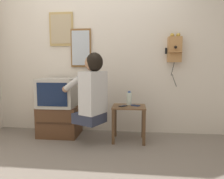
{
  "coord_description": "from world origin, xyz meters",
  "views": [
    {
      "loc": [
        0.49,
        -2.28,
        1.08
      ],
      "look_at": [
        0.2,
        0.5,
        0.75
      ],
      "focal_mm": 32.0,
      "sensor_mm": 36.0,
      "label": 1
    }
  ],
  "objects_px": {
    "wall_mirror": "(81,48)",
    "cell_phone_held": "(123,106)",
    "television": "(58,92)",
    "person": "(92,90)",
    "framed_picture": "(61,29)",
    "cell_phone_spare": "(136,105)",
    "water_bottle": "(129,99)",
    "wall_phone_antique": "(175,49)"
  },
  "relations": [
    {
      "from": "person",
      "to": "cell_phone_held",
      "type": "height_order",
      "value": "person"
    },
    {
      "from": "wall_phone_antique",
      "to": "framed_picture",
      "type": "xyz_separation_m",
      "value": [
        -1.79,
        0.04,
        0.34
      ]
    },
    {
      "from": "wall_phone_antique",
      "to": "cell_phone_held",
      "type": "height_order",
      "value": "wall_phone_antique"
    },
    {
      "from": "person",
      "to": "wall_mirror",
      "type": "bearing_deg",
      "value": 54.13
    },
    {
      "from": "person",
      "to": "television",
      "type": "distance_m",
      "value": 0.67
    },
    {
      "from": "framed_picture",
      "to": "wall_mirror",
      "type": "distance_m",
      "value": 0.44
    },
    {
      "from": "cell_phone_held",
      "to": "framed_picture",
      "type": "bearing_deg",
      "value": -164.02
    },
    {
      "from": "television",
      "to": "framed_picture",
      "type": "bearing_deg",
      "value": 94.98
    },
    {
      "from": "wall_phone_antique",
      "to": "water_bottle",
      "type": "bearing_deg",
      "value": -158.55
    },
    {
      "from": "wall_mirror",
      "to": "cell_phone_spare",
      "type": "relative_size",
      "value": 4.47
    },
    {
      "from": "cell_phone_spare",
      "to": "water_bottle",
      "type": "bearing_deg",
      "value": 88.65
    },
    {
      "from": "framed_picture",
      "to": "wall_mirror",
      "type": "xyz_separation_m",
      "value": [
        0.32,
        -0.0,
        -0.3
      ]
    },
    {
      "from": "wall_phone_antique",
      "to": "wall_mirror",
      "type": "distance_m",
      "value": 1.47
    },
    {
      "from": "water_bottle",
      "to": "wall_phone_antique",
      "type": "bearing_deg",
      "value": 21.45
    },
    {
      "from": "wall_mirror",
      "to": "cell_phone_held",
      "type": "bearing_deg",
      "value": -31.51
    },
    {
      "from": "wall_mirror",
      "to": "cell_phone_spare",
      "type": "distance_m",
      "value": 1.29
    },
    {
      "from": "person",
      "to": "framed_picture",
      "type": "relative_size",
      "value": 1.8
    },
    {
      "from": "wall_mirror",
      "to": "cell_phone_held",
      "type": "distance_m",
      "value": 1.19
    },
    {
      "from": "wall_mirror",
      "to": "cell_phone_held",
      "type": "height_order",
      "value": "wall_mirror"
    },
    {
      "from": "television",
      "to": "cell_phone_spare",
      "type": "xyz_separation_m",
      "value": [
        1.19,
        -0.1,
        -0.16
      ]
    },
    {
      "from": "wall_mirror",
      "to": "water_bottle",
      "type": "xyz_separation_m",
      "value": [
        0.79,
        -0.31,
        -0.77
      ]
    },
    {
      "from": "television",
      "to": "water_bottle",
      "type": "bearing_deg",
      "value": -1.9
    },
    {
      "from": "framed_picture",
      "to": "water_bottle",
      "type": "bearing_deg",
      "value": -15.52
    },
    {
      "from": "cell_phone_spare",
      "to": "water_bottle",
      "type": "xyz_separation_m",
      "value": [
        -0.09,
        0.06,
        0.09
      ]
    },
    {
      "from": "person",
      "to": "wall_phone_antique",
      "type": "height_order",
      "value": "wall_phone_antique"
    },
    {
      "from": "wall_phone_antique",
      "to": "cell_phone_held",
      "type": "distance_m",
      "value": 1.19
    },
    {
      "from": "television",
      "to": "person",
      "type": "bearing_deg",
      "value": -27.08
    },
    {
      "from": "person",
      "to": "wall_mirror",
      "type": "height_order",
      "value": "wall_mirror"
    },
    {
      "from": "framed_picture",
      "to": "television",
      "type": "bearing_deg",
      "value": -85.02
    },
    {
      "from": "person",
      "to": "framed_picture",
      "type": "height_order",
      "value": "framed_picture"
    },
    {
      "from": "television",
      "to": "wall_mirror",
      "type": "xyz_separation_m",
      "value": [
        0.3,
        0.27,
        0.69
      ]
    },
    {
      "from": "cell_phone_spare",
      "to": "framed_picture",
      "type": "bearing_deg",
      "value": 105.95
    },
    {
      "from": "person",
      "to": "wall_phone_antique",
      "type": "distance_m",
      "value": 1.42
    },
    {
      "from": "cell_phone_held",
      "to": "person",
      "type": "bearing_deg",
      "value": -122.87
    },
    {
      "from": "person",
      "to": "television",
      "type": "bearing_deg",
      "value": 89.95
    },
    {
      "from": "cell_phone_spare",
      "to": "water_bottle",
      "type": "distance_m",
      "value": 0.14
    },
    {
      "from": "television",
      "to": "wall_mirror",
      "type": "height_order",
      "value": "wall_mirror"
    },
    {
      "from": "wall_mirror",
      "to": "cell_phone_held",
      "type": "relative_size",
      "value": 4.55
    },
    {
      "from": "wall_mirror",
      "to": "cell_phone_spare",
      "type": "xyz_separation_m",
      "value": [
        0.89,
        -0.37,
        -0.85
      ]
    },
    {
      "from": "person",
      "to": "television",
      "type": "height_order",
      "value": "person"
    },
    {
      "from": "person",
      "to": "wall_phone_antique",
      "type": "bearing_deg",
      "value": -38.68
    },
    {
      "from": "cell_phone_held",
      "to": "wall_phone_antique",
      "type": "bearing_deg",
      "value": 66.48
    }
  ]
}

